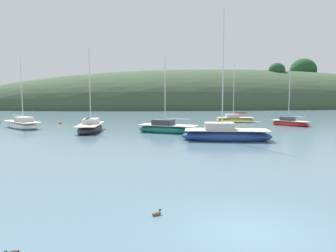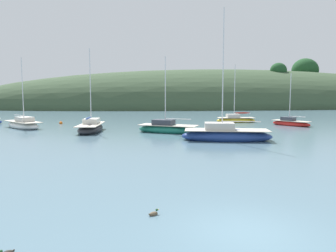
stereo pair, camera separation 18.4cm
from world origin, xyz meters
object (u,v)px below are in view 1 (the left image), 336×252
Objects in this scene: sailboat_yellow_far at (235,120)px; sailboat_grey_yawl at (90,128)px; sailboat_cream_ketch at (290,123)px; sailboat_orange_cutter at (22,125)px; duck_straggler at (157,214)px; sailboat_navy_dinghy at (226,135)px; sailboat_teal_outer at (168,129)px; mooring_buoy_outer at (60,123)px.

sailboat_yellow_far is 0.91× the size of sailboat_grey_yawl.
sailboat_cream_ketch is 33.08m from sailboat_orange_cutter.
duck_straggler is (13.29, -29.53, -0.35)m from sailboat_orange_cutter.
sailboat_navy_dinghy is 7.62m from sailboat_teal_outer.
sailboat_grey_yawl is 8.39m from sailboat_teal_outer.
sailboat_navy_dinghy is 1.29× the size of sailboat_grey_yawl.
sailboat_orange_cutter is (-33.07, 0.99, 0.08)m from sailboat_cream_ketch.
sailboat_teal_outer is at bearing -40.08° from mooring_buoy_outer.
sailboat_grey_yawl is (8.38, -4.55, 0.02)m from sailboat_orange_cutter.
duck_straggler is at bearing -78.89° from sailboat_grey_yawl.
duck_straggler is at bearing -73.90° from mooring_buoy_outer.
sailboat_teal_outer is (-4.43, 6.20, -0.07)m from sailboat_navy_dinghy.
duck_straggler is at bearing -98.06° from sailboat_teal_outer.
sailboat_navy_dinghy is at bearing 65.55° from duck_straggler.
sailboat_cream_ketch is 12.64× the size of mooring_buoy_outer.
sailboat_cream_ketch is 0.75× the size of sailboat_grey_yawl.
sailboat_orange_cutter reaches higher than duck_straggler.
sailboat_teal_outer is at bearing 81.94° from duck_straggler.
mooring_buoy_outer is (-29.66, 5.71, -0.20)m from sailboat_cream_ketch.
sailboat_grey_yawl is at bearing -155.15° from sailboat_yellow_far.
sailboat_yellow_far is 7.65m from sailboat_cream_ketch.
sailboat_teal_outer is 20.52× the size of duck_straggler.
sailboat_navy_dinghy is 1.41× the size of sailboat_yellow_far.
sailboat_cream_ketch is (5.50, -5.32, -0.03)m from sailboat_yellow_far.
sailboat_grey_yawl reaches higher than sailboat_cream_ketch.
sailboat_yellow_far is 15.34m from sailboat_teal_outer.
sailboat_cream_ketch is at bearing -10.89° from mooring_buoy_outer.
sailboat_grey_yawl reaches higher than sailboat_teal_outer.
sailboat_navy_dinghy is 18.64m from duck_straggler.
sailboat_cream_ketch is at bearing 18.05° from sailboat_teal_outer.
mooring_buoy_outer is at bearing 106.10° from duck_straggler.
sailboat_grey_yawl reaches higher than duck_straggler.
sailboat_teal_outer is (16.57, -6.36, 0.00)m from sailboat_orange_cutter.
duck_straggler is (-14.27, -33.86, -0.31)m from sailboat_yellow_far.
mooring_buoy_outer is 1.36× the size of duck_straggler.
sailboat_orange_cutter is 1.04× the size of sailboat_teal_outer.
sailboat_navy_dinghy is 1.38× the size of sailboat_orange_cutter.
sailboat_navy_dinghy reaches higher than sailboat_cream_ketch.
sailboat_orange_cutter is at bearing 114.24° from duck_straggler.
sailboat_grey_yawl is 1.12× the size of sailboat_teal_outer.
sailboat_grey_yawl reaches higher than mooring_buoy_outer.
sailboat_navy_dinghy reaches higher than sailboat_teal_outer.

